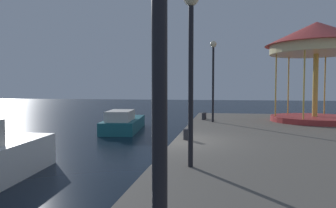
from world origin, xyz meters
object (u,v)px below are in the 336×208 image
(motorboat_teal, at_px, (123,123))
(bollard_south, at_px, (187,134))
(bollard_center, at_px, (204,117))
(bollard_north, at_px, (204,116))
(lamp_post_mid_promenade, at_px, (191,47))
(carousel, at_px, (316,47))
(lamp_post_far_end, at_px, (213,67))

(motorboat_teal, relative_size, bollard_south, 14.44)
(bollard_center, distance_m, bollard_north, 0.60)
(lamp_post_mid_promenade, relative_size, bollard_north, 10.45)
(carousel, height_order, bollard_north, carousel)
(lamp_post_far_end, xyz_separation_m, bollard_center, (-0.57, 1.09, -2.87))
(bollard_north, bearing_deg, bollard_center, -90.63)
(bollard_center, relative_size, bollard_north, 1.00)
(motorboat_teal, distance_m, lamp_post_mid_promenade, 12.84)
(carousel, bearing_deg, bollard_center, -178.74)
(lamp_post_mid_promenade, distance_m, bollard_north, 11.91)
(carousel, bearing_deg, lamp_post_far_end, -167.84)
(carousel, height_order, lamp_post_mid_promenade, carousel)
(lamp_post_mid_promenade, xyz_separation_m, lamp_post_far_end, (0.24, 9.91, 0.20))
(carousel, distance_m, lamp_post_mid_promenade, 12.69)
(lamp_post_mid_promenade, height_order, lamp_post_far_end, lamp_post_far_end)
(lamp_post_mid_promenade, relative_size, bollard_south, 10.45)
(bollard_north, xyz_separation_m, bollard_south, (-0.22, -7.80, 0.00))
(lamp_post_far_end, bearing_deg, bollard_north, 108.39)
(bollard_north, bearing_deg, bollard_south, -91.59)
(lamp_post_far_end, bearing_deg, lamp_post_mid_promenade, -91.41)
(bollard_north, bearing_deg, motorboat_teal, -175.54)
(lamp_post_far_end, xyz_separation_m, bollard_north, (-0.56, 1.69, -2.87))
(carousel, bearing_deg, bollard_north, 175.74)
(lamp_post_mid_promenade, xyz_separation_m, bollard_south, (-0.54, 3.81, -2.67))
(bollard_south, bearing_deg, motorboat_teal, 123.46)
(bollard_center, bearing_deg, lamp_post_far_end, -62.41)
(bollard_center, xyz_separation_m, bollard_north, (0.01, 0.60, 0.00))
(bollard_center, height_order, bollard_south, same)
(carousel, bearing_deg, bollard_south, -131.42)
(motorboat_teal, xyz_separation_m, lamp_post_mid_promenade, (5.42, -11.20, 3.16))
(carousel, relative_size, lamp_post_far_end, 1.24)
(lamp_post_mid_promenade, bearing_deg, bollard_south, 98.00)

